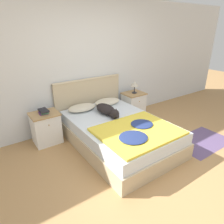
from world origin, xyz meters
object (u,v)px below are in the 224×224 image
at_px(table_lamp, 135,84).
at_px(nightstand_left, 46,128).
at_px(book_stack, 44,111).
at_px(pillow_right, 107,102).
at_px(pillow_left, 82,108).
at_px(bed, 119,133).
at_px(nightstand_right, 133,105).
at_px(dog, 107,110).

bearing_deg(table_lamp, nightstand_left, 179.62).
bearing_deg(book_stack, pillow_right, -0.38).
bearing_deg(pillow_left, bed, -69.93).
bearing_deg(book_stack, pillow_left, -0.68).
relative_size(nightstand_left, pillow_right, 1.02).
bearing_deg(nightstand_right, pillow_right, -179.89).
bearing_deg(nightstand_right, book_stack, 179.80).
height_order(nightstand_right, pillow_left, nightstand_right).
relative_size(pillow_right, table_lamp, 2.01).
height_order(bed, book_stack, book_stack).
distance_m(nightstand_left, book_stack, 0.33).
relative_size(bed, nightstand_left, 3.59).
xyz_separation_m(pillow_left, dog, (0.30, -0.44, 0.03)).
xyz_separation_m(pillow_right, book_stack, (-1.34, 0.01, 0.10)).
distance_m(bed, book_stack, 1.38).
height_order(bed, dog, dog).
relative_size(pillow_left, pillow_right, 1.00).
height_order(pillow_right, table_lamp, table_lamp).
xyz_separation_m(bed, book_stack, (-1.04, 0.82, 0.39)).
relative_size(bed, pillow_left, 3.65).
xyz_separation_m(nightstand_right, pillow_right, (-0.74, -0.00, 0.23)).
bearing_deg(pillow_left, book_stack, 179.32).
xyz_separation_m(book_stack, table_lamp, (2.08, -0.02, 0.17)).
bearing_deg(bed, table_lamp, 37.65).
relative_size(nightstand_left, book_stack, 2.42).
relative_size(nightstand_left, table_lamp, 2.05).
height_order(nightstand_right, pillow_right, nightstand_right).
distance_m(nightstand_right, book_stack, 2.11).
height_order(nightstand_left, nightstand_right, same).
relative_size(book_stack, table_lamp, 0.85).
relative_size(pillow_left, dog, 0.78).
relative_size(dog, table_lamp, 2.59).
relative_size(pillow_right, dog, 0.78).
distance_m(nightstand_right, pillow_right, 0.78).
bearing_deg(nightstand_left, nightstand_right, 0.00).
bearing_deg(bed, dog, 89.26).
distance_m(nightstand_left, table_lamp, 2.14).
height_order(nightstand_right, dog, dog).
height_order(pillow_left, table_lamp, table_lamp).
bearing_deg(nightstand_right, dog, -156.72).
distance_m(bed, pillow_left, 0.92).
xyz_separation_m(nightstand_right, book_stack, (-2.08, 0.01, 0.33)).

